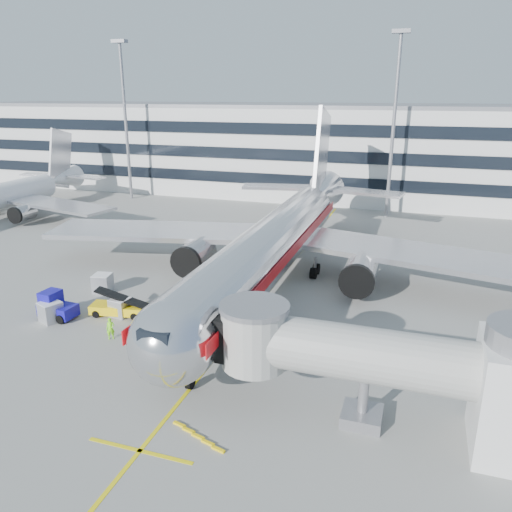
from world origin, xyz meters
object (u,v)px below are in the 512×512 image
(main_jet, at_px, (278,239))
(baggage_tug, at_px, (56,306))
(cargo_container_left, at_px, (51,312))
(ramp_worker, at_px, (111,329))
(cargo_container_right, at_px, (103,283))
(belt_loader, at_px, (118,308))
(cargo_container_front, at_px, (120,307))

(main_jet, xyz_separation_m, baggage_tug, (-14.81, -13.77, -3.26))
(cargo_container_left, bearing_deg, ramp_worker, -10.24)
(main_jet, distance_m, ramp_worker, 18.06)
(cargo_container_right, relative_size, ramp_worker, 1.07)
(main_jet, height_order, belt_loader, main_jet)
(baggage_tug, bearing_deg, cargo_container_right, 87.50)
(main_jet, relative_size, cargo_container_left, 25.76)
(main_jet, height_order, baggage_tug, main_jet)
(belt_loader, xyz_separation_m, cargo_container_left, (-4.51, -2.67, 0.17))
(baggage_tug, xyz_separation_m, cargo_container_right, (0.26, 6.01, -0.14))
(baggage_tug, bearing_deg, cargo_container_front, 22.31)
(main_jet, bearing_deg, baggage_tug, -137.07)
(cargo_container_left, distance_m, cargo_container_right, 6.71)
(cargo_container_right, bearing_deg, main_jet, 28.09)
(main_jet, bearing_deg, cargo_container_right, -151.91)
(belt_loader, bearing_deg, cargo_container_left, -149.37)
(belt_loader, xyz_separation_m, cargo_container_front, (0.20, -0.03, 0.11))
(ramp_worker, bearing_deg, baggage_tug, 131.52)
(main_jet, xyz_separation_m, cargo_container_right, (-14.54, -7.76, -3.41))
(cargo_container_right, xyz_separation_m, ramp_worker, (6.11, -7.85, 0.01))
(baggage_tug, distance_m, ramp_worker, 6.63)
(cargo_container_left, distance_m, ramp_worker, 6.43)
(baggage_tug, bearing_deg, main_jet, 42.93)
(main_jet, height_order, cargo_container_front, main_jet)
(belt_loader, bearing_deg, ramp_worker, -64.44)
(main_jet, xyz_separation_m, belt_loader, (-10.26, -11.80, -3.59))
(baggage_tug, xyz_separation_m, ramp_worker, (6.37, -1.84, -0.13))
(main_jet, bearing_deg, ramp_worker, -118.39)
(belt_loader, bearing_deg, baggage_tug, -156.52)
(belt_loader, relative_size, baggage_tug, 1.57)
(cargo_container_right, distance_m, cargo_container_front, 6.05)
(main_jet, relative_size, baggage_tug, 16.45)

